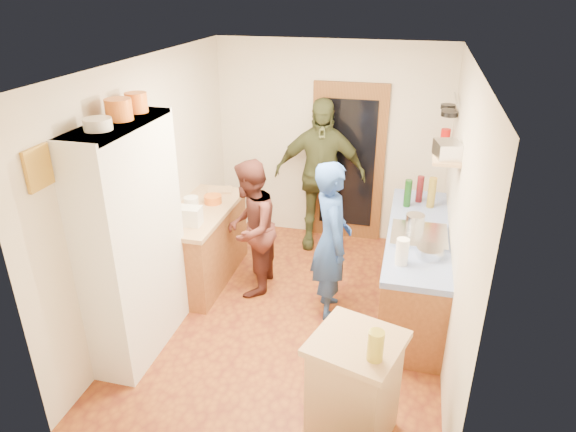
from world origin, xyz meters
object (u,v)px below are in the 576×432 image
at_px(hutch_body, 133,243).
at_px(person_hob, 335,242).
at_px(right_counter_base, 414,270).
at_px(island_base, 354,392).
at_px(person_left, 253,227).
at_px(person_back, 321,175).

height_order(hutch_body, person_hob, hutch_body).
relative_size(hutch_body, person_hob, 1.31).
bearing_deg(right_counter_base, hutch_body, -152.53).
height_order(island_base, person_left, person_left).
distance_m(person_hob, person_left, 0.98).
bearing_deg(hutch_body, person_left, 58.18).
relative_size(person_left, person_back, 0.78).
bearing_deg(right_counter_base, person_left, -176.65).
distance_m(island_base, person_hob, 1.69).
distance_m(right_counter_base, person_hob, 0.98).
relative_size(person_hob, person_back, 0.85).
bearing_deg(person_left, person_hob, 72.05).
bearing_deg(island_base, person_hob, 104.65).
bearing_deg(person_hob, hutch_body, 100.46).
relative_size(right_counter_base, person_back, 1.12).
xyz_separation_m(person_hob, person_back, (-0.43, 1.49, 0.14)).
distance_m(hutch_body, person_left, 1.45).
relative_size(right_counter_base, person_hob, 1.31).
height_order(hutch_body, island_base, hutch_body).
height_order(hutch_body, right_counter_base, hutch_body).
distance_m(hutch_body, island_base, 2.30).
bearing_deg(person_left, hutch_body, -34.85).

